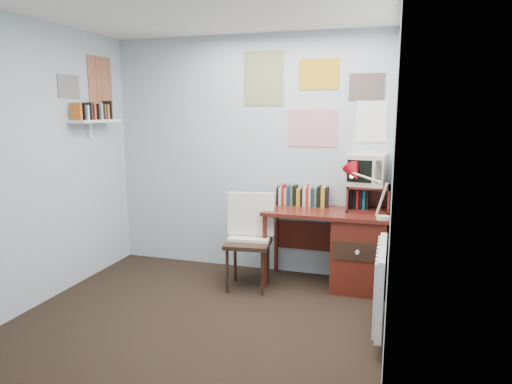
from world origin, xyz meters
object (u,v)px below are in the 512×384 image
desk_chair (248,244)px  tv_riser (368,198)px  crt_tv (367,168)px  desk_lamp (384,196)px  desk (353,248)px  wall_shelf (96,121)px  radiator (381,284)px

desk_chair → tv_riser: 1.25m
crt_tv → desk_lamp: bearing=-56.7°
desk → tv_riser: bearing=43.0°
wall_shelf → crt_tv: bearing=10.8°
crt_tv → wall_shelf: bearing=-162.8°
desk → radiator: size_ratio=1.50×
desk_chair → radiator: desk_chair is taller
tv_riser → desk_lamp: bearing=-65.6°
desk → crt_tv: size_ratio=3.42×
crt_tv → wall_shelf: 2.75m
radiator → wall_shelf: 3.15m
desk_lamp → crt_tv: 0.44m
desk → crt_tv: 0.79m
desk_chair → desk_lamp: bearing=-1.9°
desk_lamp → wall_shelf: (-2.84, -0.16, 0.64)m
crt_tv → tv_riser: bearing=-29.8°
radiator → desk: bearing=107.2°
desk_chair → tv_riser: tv_riser is taller
tv_riser → wall_shelf: wall_shelf is taller
desk_lamp → wall_shelf: size_ratio=0.71×
desk → crt_tv: bearing=55.0°
desk_chair → wall_shelf: (-1.59, -0.07, 1.17)m
desk_chair → desk_lamp: size_ratio=2.06×
desk_lamp → radiator: desk_lamp is taller
desk → desk_chair: (-0.98, -0.30, 0.05)m
desk_lamp → radiator: 0.90m
desk_lamp → tv_riser: size_ratio=1.10×
desk_lamp → wall_shelf: wall_shelf is taller
radiator → wall_shelf: (-2.86, 0.55, 1.20)m
desk_lamp → crt_tv: crt_tv is taller
radiator → desk_chair: bearing=153.8°
crt_tv → radiator: 1.32m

